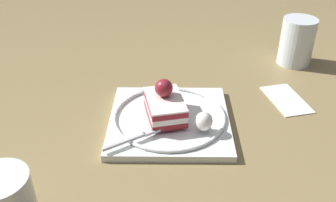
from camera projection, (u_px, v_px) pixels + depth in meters
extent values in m
plane|color=olive|center=(170.00, 119.00, 0.74)|extent=(2.40, 2.40, 0.00)
cube|color=white|center=(168.00, 120.00, 0.72)|extent=(0.25, 0.25, 0.01)
torus|color=white|center=(168.00, 116.00, 0.72)|extent=(0.24, 0.24, 0.01)
cube|color=maroon|center=(165.00, 113.00, 0.71)|extent=(0.09, 0.11, 0.01)
cube|color=white|center=(165.00, 108.00, 0.70)|extent=(0.09, 0.11, 0.01)
cube|color=maroon|center=(165.00, 103.00, 0.70)|extent=(0.09, 0.11, 0.01)
cube|color=white|center=(165.00, 99.00, 0.69)|extent=(0.10, 0.11, 0.00)
sphere|color=maroon|center=(164.00, 88.00, 0.69)|extent=(0.03, 0.03, 0.03)
ellipsoid|color=white|center=(204.00, 121.00, 0.67)|extent=(0.03, 0.03, 0.03)
cube|color=silver|center=(124.00, 142.00, 0.64)|extent=(0.06, 0.06, 0.00)
cube|color=silver|center=(148.00, 133.00, 0.66)|extent=(0.02, 0.02, 0.00)
cube|color=silver|center=(159.00, 131.00, 0.67)|extent=(0.02, 0.02, 0.00)
cube|color=silver|center=(158.00, 130.00, 0.67)|extent=(0.02, 0.02, 0.00)
cube|color=silver|center=(157.00, 129.00, 0.67)|extent=(0.02, 0.02, 0.00)
cube|color=silver|center=(156.00, 128.00, 0.67)|extent=(0.02, 0.02, 0.00)
cylinder|color=white|center=(4.00, 200.00, 0.51)|extent=(0.08, 0.08, 0.08)
cylinder|color=silver|center=(297.00, 42.00, 0.91)|extent=(0.08, 0.08, 0.11)
cylinder|color=orange|center=(295.00, 53.00, 0.93)|extent=(0.07, 0.07, 0.05)
cube|color=silver|center=(286.00, 99.00, 0.79)|extent=(0.11, 0.13, 0.00)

